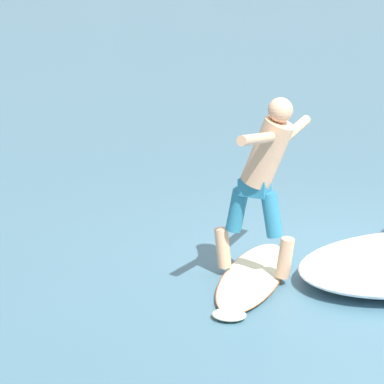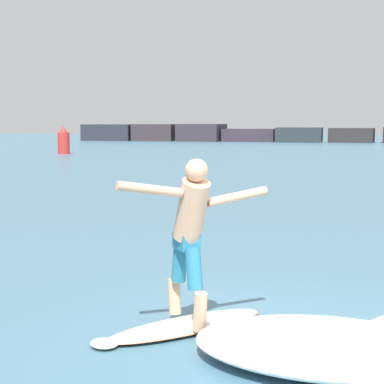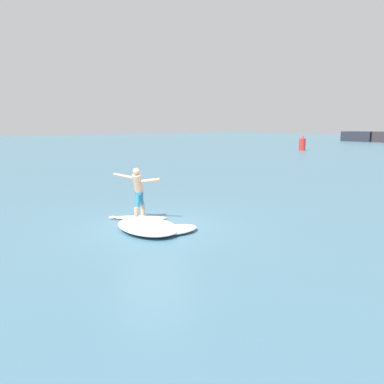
# 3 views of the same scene
# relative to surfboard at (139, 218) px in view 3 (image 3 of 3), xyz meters

# --- Properties ---
(ground_plane) EXTENTS (200.00, 200.00, 0.00)m
(ground_plane) POSITION_rel_surfboard_xyz_m (1.03, -0.03, -0.04)
(ground_plane) COLOR #446D83
(surfboard) EXTENTS (1.61, 1.80, 0.21)m
(surfboard) POSITION_rel_surfboard_xyz_m (0.00, 0.00, 0.00)
(surfboard) COLOR beige
(surfboard) RESTS_ON ground
(surfer) EXTENTS (1.28, 1.10, 1.68)m
(surfer) POSITION_rel_surfboard_xyz_m (0.08, -0.04, 1.02)
(surfer) COLOR tan
(surfer) RESTS_ON surfboard
(channel_marker_buoy) EXTENTS (0.78, 0.78, 1.85)m
(channel_marker_buoy) POSITION_rel_surfboard_xyz_m (-17.56, 32.48, 0.79)
(channel_marker_buoy) COLOR red
(channel_marker_buoy) RESTS_ON ground
(wave_foam_at_tail) EXTENTS (0.85, 1.41, 0.19)m
(wave_foam_at_tail) POSITION_rel_surfboard_xyz_m (2.14, 0.05, 0.06)
(wave_foam_at_tail) COLOR white
(wave_foam_at_tail) RESTS_ON ground
(wave_foam_at_nose) EXTENTS (2.34, 1.55, 0.28)m
(wave_foam_at_nose) POSITION_rel_surfboard_xyz_m (1.45, -0.51, 0.10)
(wave_foam_at_nose) COLOR white
(wave_foam_at_nose) RESTS_ON ground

